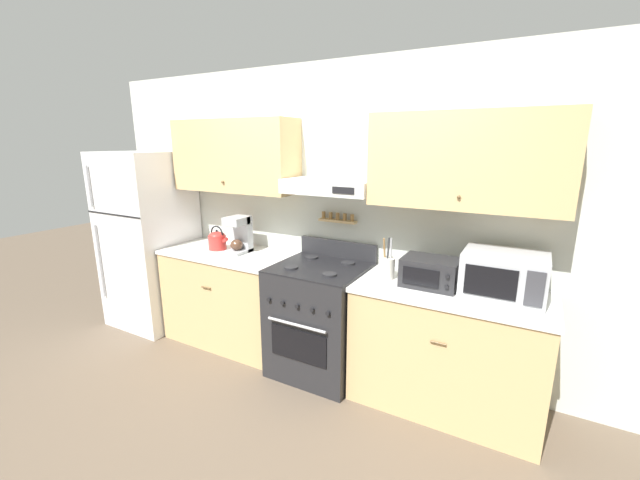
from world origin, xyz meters
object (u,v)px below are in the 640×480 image
at_px(tea_kettle, 217,240).
at_px(toaster_oven, 430,272).
at_px(microwave, 504,275).
at_px(coffee_maker, 240,234).
at_px(stove_range, 320,318).
at_px(refrigerator, 149,240).
at_px(utensil_crock, 387,267).

xyz_separation_m(tea_kettle, toaster_oven, (2.03, -0.00, 0.01)).
bearing_deg(microwave, tea_kettle, -179.59).
xyz_separation_m(coffee_maker, toaster_oven, (1.77, -0.03, -0.07)).
xyz_separation_m(stove_range, tea_kettle, (-1.16, 0.05, 0.53)).
distance_m(stove_range, toaster_oven, 1.02).
bearing_deg(coffee_maker, refrigerator, -174.45).
relative_size(refrigerator, coffee_maker, 5.36).
distance_m(refrigerator, tea_kettle, 0.90).
bearing_deg(tea_kettle, coffee_maker, 7.26).
bearing_deg(utensil_crock, microwave, 1.28).
bearing_deg(tea_kettle, toaster_oven, -0.05).
distance_m(refrigerator, coffee_maker, 1.16).
height_order(utensil_crock, toaster_oven, utensil_crock).
relative_size(tea_kettle, utensil_crock, 0.74).
distance_m(stove_range, microwave, 1.47).
bearing_deg(toaster_oven, coffee_maker, 178.89).
bearing_deg(toaster_oven, microwave, 2.37).
bearing_deg(coffee_maker, stove_range, -5.47).
bearing_deg(refrigerator, coffee_maker, 5.55).
bearing_deg(microwave, utensil_crock, -178.72).
bearing_deg(stove_range, coffee_maker, 174.53).
distance_m(microwave, utensil_crock, 0.80).
distance_m(stove_range, coffee_maker, 1.09).
height_order(stove_range, coffee_maker, coffee_maker).
distance_m(utensil_crock, toaster_oven, 0.33).
relative_size(tea_kettle, coffee_maker, 0.68).
bearing_deg(tea_kettle, utensil_crock, 0.00).
xyz_separation_m(utensil_crock, toaster_oven, (0.32, -0.00, 0.02)).
relative_size(tea_kettle, toaster_oven, 0.60).
relative_size(refrigerator, toaster_oven, 4.69).
height_order(tea_kettle, toaster_oven, tea_kettle).
relative_size(refrigerator, tea_kettle, 7.85).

